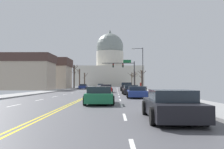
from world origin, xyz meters
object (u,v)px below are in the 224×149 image
object	(u,v)px
pedestrian_00	(141,85)
sedan_oncoming_01	(100,86)
sedan_near_00	(125,87)
sedan_oncoming_00	(83,87)
sedan_near_02	(106,89)
sedan_near_05	(99,96)
street_lamp_right	(141,65)
sedan_near_03	(130,90)
pickup_truck_near_01	(127,87)
signal_gantry	(125,68)
bicycle_parked	(146,89)
sedan_near_06	(171,105)
sedan_near_04	(137,92)

from	to	relation	value
pedestrian_00	sedan_oncoming_01	bearing A→B (deg)	116.47
sedan_near_00	sedan_oncoming_01	bearing A→B (deg)	107.00
sedan_oncoming_00	sedan_oncoming_01	xyz separation A→B (m)	(3.77, 12.35, 0.02)
sedan_near_02	sedan_oncoming_01	bearing A→B (deg)	95.05
sedan_near_02	sedan_near_05	world-z (taller)	sedan_near_02
street_lamp_right	sedan_near_03	xyz separation A→B (m)	(-2.87, -13.18, -4.27)
pickup_truck_near_01	pedestrian_00	size ratio (longest dim) A/B	3.41
signal_gantry	sedan_near_05	xyz separation A→B (m)	(-3.44, -40.31, -4.51)
signal_gantry	sedan_near_05	bearing A→B (deg)	-94.88
signal_gantry	bicycle_parked	distance (m)	18.14
sedan_oncoming_01	sedan_near_06	bearing A→B (deg)	-83.94
street_lamp_right	sedan_near_04	distance (m)	20.97
pickup_truck_near_01	sedan_near_05	world-z (taller)	pickup_truck_near_01
sedan_near_03	pedestrian_00	xyz separation A→B (m)	(3.70, 22.61, 0.46)
pickup_truck_near_01	sedan_near_05	distance (m)	28.84
pedestrian_00	bicycle_parked	size ratio (longest dim) A/B	0.92
sedan_near_03	sedan_near_02	bearing A→B (deg)	116.34
sedan_near_00	pedestrian_00	size ratio (longest dim) A/B	2.72
sedan_near_03	signal_gantry	bearing A→B (deg)	89.23
sedan_near_02	sedan_near_06	distance (m)	29.11
sedan_near_02	sedan_oncoming_01	distance (m)	36.61
pickup_truck_near_01	sedan_near_02	bearing A→B (deg)	-117.14
signal_gantry	bicycle_parked	size ratio (longest dim) A/B	4.47
pickup_truck_near_01	sedan_near_02	size ratio (longest dim) A/B	1.29
street_lamp_right	sedan_near_00	world-z (taller)	street_lamp_right
sedan_oncoming_01	bicycle_parked	xyz separation A→B (m)	(9.83, -35.08, -0.14)
sedan_near_02	sedan_near_04	xyz separation A→B (m)	(3.66, -14.20, -0.05)
sedan_oncoming_00	sedan_near_05	bearing A→B (deg)	-80.84
signal_gantry	sedan_oncoming_01	xyz separation A→B (m)	(-7.05, 17.75, -4.47)
sedan_oncoming_00	pedestrian_00	xyz separation A→B (m)	(14.16, -8.54, 0.43)
sedan_near_05	sedan_oncoming_00	world-z (taller)	sedan_oncoming_00
sedan_near_02	sedan_near_06	size ratio (longest dim) A/B	0.94
sedan_near_06	sedan_oncoming_00	distance (m)	54.06
sedan_near_00	pickup_truck_near_01	bearing A→B (deg)	-90.09
sedan_oncoming_01	sedan_near_02	bearing A→B (deg)	-84.95
sedan_near_06	street_lamp_right	bearing A→B (deg)	85.71
sedan_near_03	sedan_oncoming_00	xyz separation A→B (m)	(-10.47, 31.15, 0.02)
sedan_near_00	sedan_oncoming_00	bearing A→B (deg)	136.54
signal_gantry	sedan_near_00	world-z (taller)	signal_gantry
sedan_near_00	sedan_near_04	xyz separation A→B (m)	(0.03, -28.25, -0.06)
street_lamp_right	pedestrian_00	world-z (taller)	street_lamp_right
signal_gantry	sedan_near_02	size ratio (longest dim) A/B	1.83
sedan_near_03	sedan_near_05	xyz separation A→B (m)	(-3.10, -14.56, -0.01)
sedan_near_03	street_lamp_right	bearing A→B (deg)	77.73
signal_gantry	pickup_truck_near_01	world-z (taller)	signal_gantry
sedan_near_05	pedestrian_00	xyz separation A→B (m)	(6.79, 37.17, 0.46)
sedan_near_05	sedan_near_03	bearing A→B (deg)	77.99
bicycle_parked	signal_gantry	bearing A→B (deg)	99.14
sedan_near_00	sedan_near_03	size ratio (longest dim) A/B	0.94
signal_gantry	sedan_near_03	xyz separation A→B (m)	(-0.35, -25.74, -4.51)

